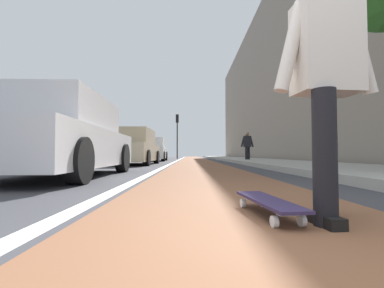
# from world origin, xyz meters

# --- Properties ---
(ground_plane) EXTENTS (80.00, 80.00, 0.00)m
(ground_plane) POSITION_xyz_m (10.00, 0.00, 0.00)
(ground_plane) COLOR #38383D
(bike_lane_paint) EXTENTS (56.00, 2.16, 0.00)m
(bike_lane_paint) POSITION_xyz_m (24.00, 0.00, 0.00)
(bike_lane_paint) COLOR brown
(bike_lane_paint) RESTS_ON ground
(lane_stripe_white) EXTENTS (52.00, 0.16, 0.01)m
(lane_stripe_white) POSITION_xyz_m (20.00, 1.23, 0.00)
(lane_stripe_white) COLOR silver
(lane_stripe_white) RESTS_ON ground
(sidewalk_curb) EXTENTS (52.00, 3.20, 0.14)m
(sidewalk_curb) POSITION_xyz_m (18.00, -3.40, 0.07)
(sidewalk_curb) COLOR #9E9B93
(sidewalk_curb) RESTS_ON ground
(building_facade) EXTENTS (40.00, 1.20, 12.48)m
(building_facade) POSITION_xyz_m (22.00, -5.82, 6.24)
(building_facade) COLOR gray
(building_facade) RESTS_ON ground
(skateboard) EXTENTS (0.86, 0.29, 0.11)m
(skateboard) POSITION_xyz_m (0.91, -0.18, 0.09)
(skateboard) COLOR white
(skateboard) RESTS_ON ground
(skater_person) EXTENTS (0.48, 0.72, 1.64)m
(skater_person) POSITION_xyz_m (0.76, -0.53, 0.94)
(skater_person) COLOR black
(skater_person) RESTS_ON ground
(parked_car_near) EXTENTS (4.42, 2.05, 1.50)m
(parked_car_near) POSITION_xyz_m (4.17, 2.83, 0.73)
(parked_car_near) COLOR silver
(parked_car_near) RESTS_ON ground
(parked_car_mid) EXTENTS (4.41, 1.95, 1.46)m
(parked_car_mid) POSITION_xyz_m (10.42, 2.80, 0.69)
(parked_car_mid) COLOR tan
(parked_car_mid) RESTS_ON ground
(parked_car_far) EXTENTS (4.35, 2.01, 1.47)m
(parked_car_far) POSITION_xyz_m (16.85, 2.88, 0.70)
(parked_car_far) COLOR silver
(parked_car_far) RESTS_ON ground
(traffic_light) EXTENTS (0.33, 0.28, 4.33)m
(traffic_light) POSITION_xyz_m (25.74, 1.63, 2.99)
(traffic_light) COLOR #2D2D2D
(traffic_light) RESTS_ON ground
(pedestrian_distant) EXTENTS (0.47, 0.73, 1.67)m
(pedestrian_distant) POSITION_xyz_m (14.09, -2.80, 0.95)
(pedestrian_distant) COLOR black
(pedestrian_distant) RESTS_ON ground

